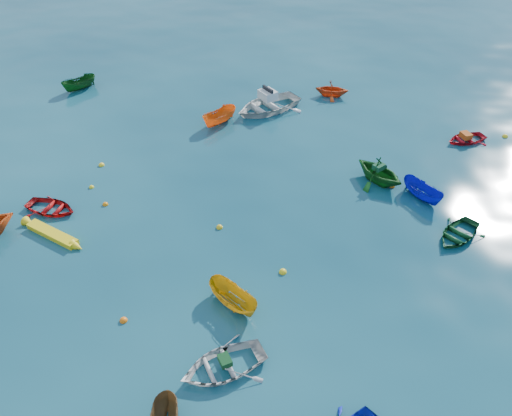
# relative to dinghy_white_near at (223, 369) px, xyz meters

# --- Properties ---
(ground) EXTENTS (160.00, 160.00, 0.00)m
(ground) POSITION_rel_dinghy_white_near_xyz_m (-0.19, 4.72, 0.00)
(ground) COLOR #093343
(ground) RESTS_ON ground
(dinghy_white_near) EXTENTS (4.27, 4.01, 0.72)m
(dinghy_white_near) POSITION_rel_dinghy_white_near_xyz_m (0.00, 0.00, 0.00)
(dinghy_white_near) COLOR beige
(dinghy_white_near) RESTS_ON ground
(sampan_yellow_mid) EXTENTS (2.93, 2.57, 1.10)m
(sampan_yellow_mid) POSITION_rel_dinghy_white_near_xyz_m (-0.19, 3.24, 0.00)
(sampan_yellow_mid) COLOR #C99311
(sampan_yellow_mid) RESTS_ON ground
(dinghy_green_e) EXTENTS (3.52, 3.69, 0.62)m
(dinghy_green_e) POSITION_rel_dinghy_white_near_xyz_m (10.36, 9.48, 0.00)
(dinghy_green_e) COLOR #10451F
(dinghy_green_e) RESTS_ON ground
(dinghy_red_nw) EXTENTS (3.23, 2.54, 0.61)m
(dinghy_red_nw) POSITION_rel_dinghy_white_near_xyz_m (-11.35, 8.25, 0.00)
(dinghy_red_nw) COLOR #B90F0F
(dinghy_red_nw) RESTS_ON ground
(sampan_orange_n) EXTENTS (2.58, 3.10, 1.15)m
(sampan_orange_n) POSITION_rel_dinghy_white_near_xyz_m (-4.22, 19.14, 0.00)
(sampan_orange_n) COLOR orange
(sampan_orange_n) RESTS_ON ground
(dinghy_green_n) EXTENTS (4.18, 4.15, 1.67)m
(dinghy_green_n) POSITION_rel_dinghy_white_near_xyz_m (6.47, 13.79, 0.00)
(dinghy_green_n) COLOR #145717
(dinghy_green_n) RESTS_ON ground
(dinghy_red_ne) EXTENTS (3.33, 3.00, 0.57)m
(dinghy_red_ne) POSITION_rel_dinghy_white_near_xyz_m (12.39, 19.35, 0.00)
(dinghy_red_ne) COLOR red
(dinghy_red_ne) RESTS_ON ground
(sampan_blue_far) EXTENTS (2.58, 2.73, 1.06)m
(sampan_blue_far) POSITION_rel_dinghy_white_near_xyz_m (8.85, 12.56, 0.00)
(sampan_blue_far) COLOR #0D10A4
(sampan_blue_far) RESTS_ON ground
(dinghy_orange_far) EXTENTS (2.58, 2.25, 1.32)m
(dinghy_orange_far) POSITION_rel_dinghy_white_near_xyz_m (3.33, 24.63, 0.00)
(dinghy_orange_far) COLOR #CC4113
(dinghy_orange_far) RESTS_ON ground
(sampan_green_far) EXTENTS (2.56, 2.90, 1.09)m
(sampan_green_far) POSITION_rel_dinghy_white_near_xyz_m (-16.18, 22.76, 0.00)
(sampan_green_far) COLOR #104615
(sampan_green_far) RESTS_ON ground
(kayak_yellow) EXTENTS (3.87, 2.02, 0.40)m
(kayak_yellow) POSITION_rel_dinghy_white_near_xyz_m (-10.29, 6.29, 0.00)
(kayak_yellow) COLOR yellow
(kayak_yellow) RESTS_ON ground
(motorboat_white) EXTENTS (6.20, 6.15, 1.66)m
(motorboat_white) POSITION_rel_dinghy_white_near_xyz_m (-1.20, 21.65, 0.00)
(motorboat_white) COLOR silver
(motorboat_white) RESTS_ON ground
(tarp_green_a) EXTENTS (0.69, 0.72, 0.28)m
(tarp_green_a) POSITION_rel_dinghy_white_near_xyz_m (0.08, 0.06, 0.50)
(tarp_green_a) COLOR #10401B
(tarp_green_a) RESTS_ON dinghy_white_near
(tarp_green_b) EXTENTS (0.81, 0.82, 0.32)m
(tarp_green_b) POSITION_rel_dinghy_white_near_xyz_m (6.39, 13.86, 0.99)
(tarp_green_b) COLOR #114627
(tarp_green_b) RESTS_ON dinghy_green_n
(tarp_orange_b) EXTENTS (0.81, 0.88, 0.35)m
(tarp_orange_b) POSITION_rel_dinghy_white_near_xyz_m (12.30, 19.30, 0.46)
(tarp_orange_b) COLOR #BF4B13
(tarp_orange_b) RESTS_ON dinghy_red_ne
(buoy_or_a) EXTENTS (0.34, 0.34, 0.34)m
(buoy_or_a) POSITION_rel_dinghy_white_near_xyz_m (-4.74, 1.65, 0.00)
(buoy_or_a) COLOR orange
(buoy_or_a) RESTS_ON ground
(buoy_ye_a) EXTENTS (0.35, 0.35, 0.35)m
(buoy_ye_a) POSITION_rel_dinghy_white_near_xyz_m (-1.92, 8.27, 0.00)
(buoy_ye_a) COLOR gold
(buoy_ye_a) RESTS_ON ground
(buoy_ye_b) EXTENTS (0.29, 0.29, 0.29)m
(buoy_ye_b) POSITION_rel_dinghy_white_near_xyz_m (-10.05, 10.61, 0.00)
(buoy_ye_b) COLOR yellow
(buoy_ye_b) RESTS_ON ground
(buoy_or_c) EXTENTS (0.33, 0.33, 0.33)m
(buoy_or_c) POSITION_rel_dinghy_white_near_xyz_m (-8.63, 9.20, 0.00)
(buoy_or_c) COLOR orange
(buoy_or_c) RESTS_ON ground
(buoy_ye_c) EXTENTS (0.38, 0.38, 0.38)m
(buoy_ye_c) POSITION_rel_dinghy_white_near_xyz_m (1.75, 5.57, 0.00)
(buoy_ye_c) COLOR yellow
(buoy_ye_c) RESTS_ON ground
(buoy_or_d) EXTENTS (0.38, 0.38, 0.38)m
(buoy_or_d) POSITION_rel_dinghy_white_near_xyz_m (7.27, 13.42, 0.00)
(buoy_or_d) COLOR orange
(buoy_or_d) RESTS_ON ground
(buoy_ye_d) EXTENTS (0.36, 0.36, 0.36)m
(buoy_ye_d) POSITION_rel_dinghy_white_near_xyz_m (-10.37, 12.88, 0.00)
(buoy_ye_d) COLOR yellow
(buoy_ye_d) RESTS_ON ground
(buoy_or_e) EXTENTS (0.37, 0.37, 0.37)m
(buoy_or_e) POSITION_rel_dinghy_white_near_xyz_m (-0.52, 23.90, 0.00)
(buoy_or_e) COLOR orange
(buoy_or_e) RESTS_ON ground
(buoy_ye_e) EXTENTS (0.37, 0.37, 0.37)m
(buoy_ye_e) POSITION_rel_dinghy_white_near_xyz_m (15.12, 20.33, 0.00)
(buoy_ye_e) COLOR yellow
(buoy_ye_e) RESTS_ON ground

